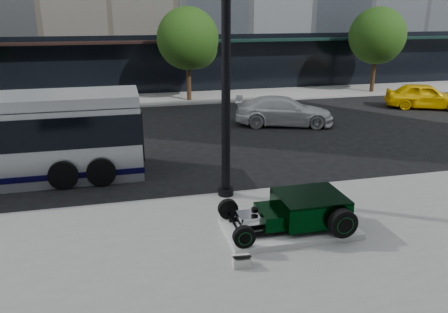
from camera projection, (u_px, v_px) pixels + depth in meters
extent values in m
plane|color=black|center=(220.00, 173.00, 15.77)|extent=(120.00, 120.00, 0.00)
cube|color=gray|center=(172.00, 99.00, 28.64)|extent=(70.00, 4.00, 0.12)
cube|color=black|center=(10.00, 69.00, 27.83)|extent=(22.00, 0.50, 4.00)
cube|color=black|center=(339.00, 60.00, 32.93)|extent=(24.00, 0.50, 4.00)
cube|color=black|center=(4.00, 44.00, 26.77)|extent=(22.00, 1.60, 0.15)
cube|color=black|center=(345.00, 38.00, 31.87)|extent=(24.00, 1.60, 0.15)
cylinder|color=black|center=(189.00, 79.00, 27.51)|extent=(0.28, 0.28, 2.60)
sphere|color=#16340E|center=(188.00, 39.00, 26.71)|extent=(3.80, 3.80, 3.80)
sphere|color=#16340E|center=(197.00, 48.00, 27.31)|extent=(2.60, 2.60, 2.60)
cylinder|color=black|center=(373.00, 73.00, 30.39)|extent=(0.28, 0.28, 2.60)
sphere|color=#16340E|center=(377.00, 36.00, 29.59)|extent=(3.80, 3.80, 3.80)
sphere|color=#16340E|center=(382.00, 44.00, 30.19)|extent=(2.60, 2.60, 2.60)
cube|color=silver|center=(289.00, 228.00, 11.40)|extent=(3.40, 1.80, 0.15)
cube|color=black|center=(296.00, 230.00, 10.93)|extent=(3.00, 0.08, 0.10)
cube|color=black|center=(283.00, 214.00, 11.76)|extent=(3.00, 0.08, 0.10)
cube|color=black|center=(310.00, 207.00, 11.35)|extent=(1.70, 1.45, 0.62)
cube|color=black|center=(311.00, 196.00, 11.25)|extent=(1.70, 1.45, 0.06)
cube|color=black|center=(269.00, 216.00, 11.15)|extent=(0.55, 1.05, 0.38)
cube|color=silver|center=(249.00, 220.00, 11.04)|extent=(0.55, 0.55, 0.34)
cylinder|color=black|center=(255.00, 210.00, 10.99)|extent=(0.18, 0.18, 0.10)
cylinder|color=black|center=(235.00, 226.00, 11.00)|extent=(0.06, 1.55, 0.06)
cylinder|color=black|center=(343.00, 223.00, 10.71)|extent=(0.72, 0.24, 0.72)
cylinder|color=black|center=(345.00, 226.00, 10.59)|extent=(0.37, 0.02, 0.37)
torus|color=#0B3C1A|center=(345.00, 226.00, 10.58)|extent=(0.44, 0.02, 0.44)
cylinder|color=black|center=(313.00, 196.00, 12.27)|extent=(0.72, 0.24, 0.72)
cylinder|color=black|center=(312.00, 194.00, 12.39)|extent=(0.37, 0.02, 0.37)
torus|color=#0B3C1A|center=(311.00, 194.00, 12.40)|extent=(0.44, 0.02, 0.44)
cylinder|color=black|center=(244.00, 237.00, 10.25)|extent=(0.54, 0.16, 0.54)
cylinder|color=black|center=(245.00, 239.00, 10.17)|extent=(0.28, 0.02, 0.28)
torus|color=#0B3C1A|center=(245.00, 239.00, 10.16)|extent=(0.34, 0.02, 0.34)
cylinder|color=black|center=(228.00, 209.00, 11.69)|extent=(0.54, 0.16, 0.54)
cylinder|color=black|center=(227.00, 208.00, 11.76)|extent=(0.28, 0.02, 0.28)
torus|color=#0B3C1A|center=(227.00, 207.00, 11.78)|extent=(0.34, 0.02, 0.34)
cube|color=silver|center=(241.00, 261.00, 9.82)|extent=(0.43, 0.34, 0.22)
cube|color=black|center=(241.00, 256.00, 9.78)|extent=(0.42, 0.32, 0.15)
cylinder|color=black|center=(226.00, 51.00, 12.23)|extent=(0.26, 0.26, 8.78)
cylinder|color=black|center=(226.00, 191.00, 13.60)|extent=(0.48, 0.48, 0.22)
cube|color=black|center=(141.00, 129.00, 15.68)|extent=(0.06, 2.30, 1.70)
cylinder|color=black|center=(63.00, 175.00, 14.24)|extent=(0.96, 0.28, 0.96)
cylinder|color=black|center=(71.00, 151.00, 16.63)|extent=(0.96, 0.28, 0.96)
cylinder|color=black|center=(101.00, 172.00, 14.51)|extent=(0.96, 0.28, 0.96)
cylinder|color=black|center=(103.00, 149.00, 16.90)|extent=(0.96, 0.28, 0.96)
imported|color=silver|center=(284.00, 111.00, 22.16)|extent=(5.30, 3.35, 1.43)
imported|color=yellow|center=(425.00, 96.00, 25.88)|extent=(4.71, 3.39, 1.49)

